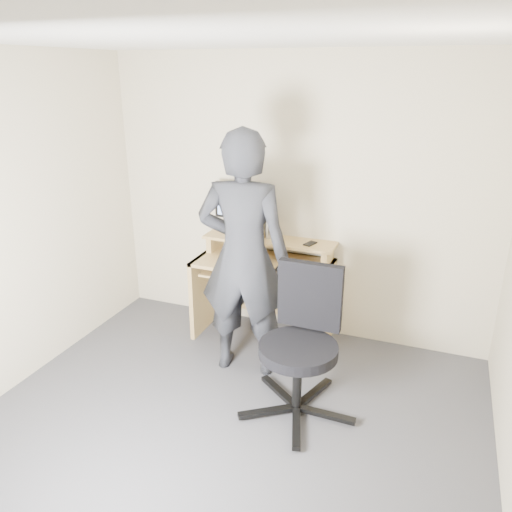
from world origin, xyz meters
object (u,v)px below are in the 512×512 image
Objects in this scene: monitor at (240,205)px; office_chair at (302,337)px; desk at (266,279)px; person at (244,256)px.

monitor is 1.47m from office_chair.
person reaches higher than desk.
monitor is at bearing -73.39° from person.
desk is at bearing 124.24° from office_chair.
person is at bearing -56.61° from monitor.
office_chair is at bearing 141.24° from person.
person reaches higher than monitor.
monitor is 0.26× the size of person.
desk is 0.71m from monitor.
desk is at bearing -95.36° from person.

